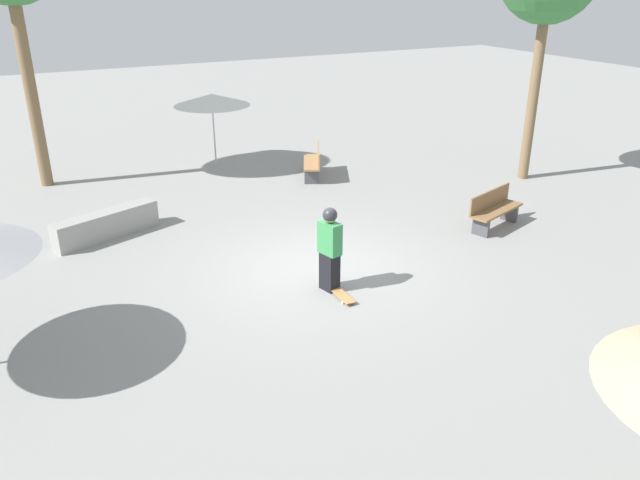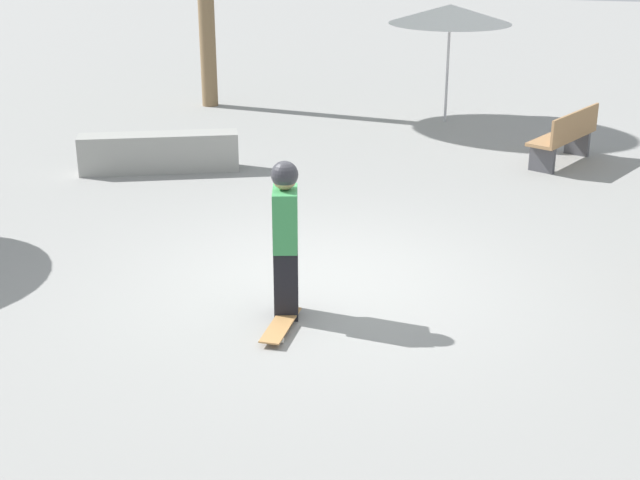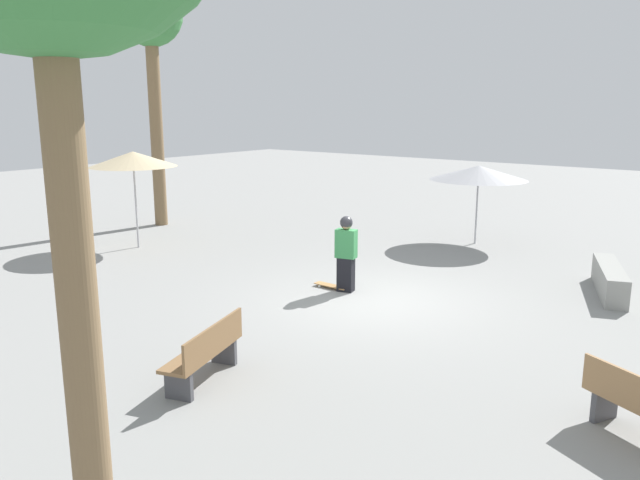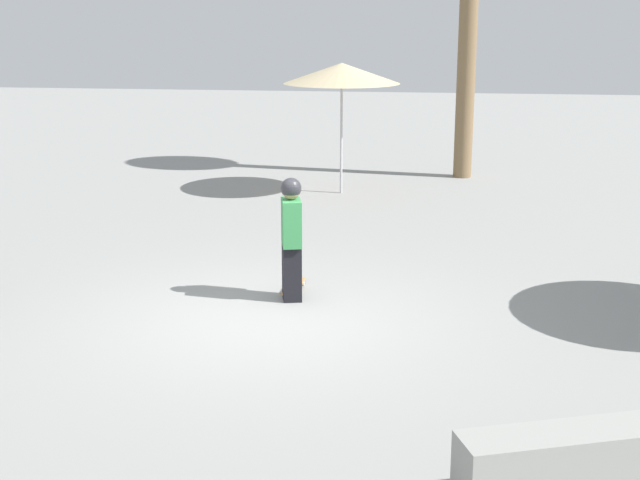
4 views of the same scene
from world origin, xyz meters
name	(u,v)px [view 3 (image 3 of 4)]	position (x,y,z in m)	size (l,w,h in m)	color
ground_plane	(375,300)	(0.00, 0.00, 0.00)	(60.00, 60.00, 0.00)	gray
skater_main	(346,251)	(-0.17, -0.83, 0.86)	(0.33, 0.47, 1.59)	black
skateboard	(331,286)	(-0.14, -1.18, 0.06)	(0.21, 0.80, 0.07)	#B7844C
concrete_ledge	(609,280)	(-3.35, 3.56, 0.29)	(2.38, 1.22, 0.58)	gray
bench_near	(206,352)	(4.55, 0.11, 0.43)	(1.66, 0.91, 0.85)	#47474C
shade_umbrella_grey	(479,173)	(-6.10, -0.59, 1.98)	(2.66, 2.66, 2.18)	#B7B7BC
shade_umbrella_tan	(133,159)	(-0.05, -7.67, 2.39)	(2.30, 2.30, 2.60)	#B7B7BC
palm_tree_center_right	(151,26)	(-2.52, -9.80, 6.12)	(1.98, 1.98, 7.49)	brown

